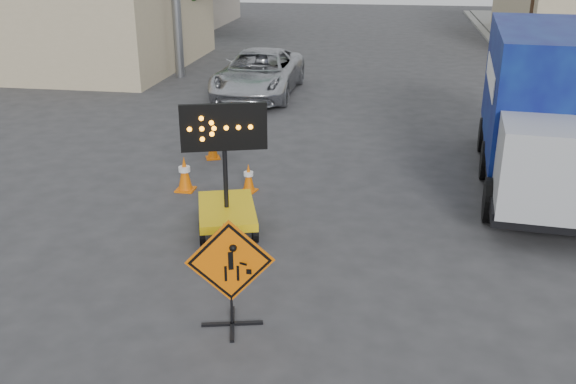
% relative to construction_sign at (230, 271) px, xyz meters
% --- Properties ---
extents(ground, '(100.00, 100.00, 0.00)m').
position_rel_construction_sign_xyz_m(ground, '(0.04, -0.86, -0.89)').
color(ground, '#2D2D30').
rests_on(ground, ground).
extents(curb_right, '(0.40, 60.00, 0.12)m').
position_rel_construction_sign_xyz_m(curb_right, '(7.24, 14.14, -0.83)').
color(curb_right, gray).
rests_on(curb_right, ground).
extents(storefront_left_near, '(14.00, 10.00, 4.00)m').
position_rel_construction_sign_xyz_m(storefront_left_near, '(-13.96, 19.14, 1.11)').
color(storefront_left_near, tan).
rests_on(storefront_left_near, ground).
extents(construction_sign, '(1.24, 0.89, 1.68)m').
position_rel_construction_sign_xyz_m(construction_sign, '(0.00, 0.00, 0.00)').
color(construction_sign, black).
rests_on(construction_sign, ground).
extents(arrow_board, '(1.54, 2.00, 2.51)m').
position_rel_construction_sign_xyz_m(arrow_board, '(-0.90, 3.21, -0.31)').
color(arrow_board, '#E1B70C').
rests_on(arrow_board, ground).
extents(pickup_truck, '(2.63, 5.68, 1.58)m').
position_rel_construction_sign_xyz_m(pickup_truck, '(-2.63, 14.51, -0.10)').
color(pickup_truck, '#B5B7BC').
rests_on(pickup_truck, ground).
extents(box_truck, '(2.81, 7.43, 3.45)m').
position_rel_construction_sign_xyz_m(box_truck, '(5.38, 6.84, 0.68)').
color(box_truck, black).
rests_on(box_truck, ground).
extents(cone_a, '(0.46, 0.46, 0.75)m').
position_rel_construction_sign_xyz_m(cone_a, '(-0.61, 1.91, -0.51)').
color(cone_a, '#DC5D04').
rests_on(cone_a, ground).
extents(cone_b, '(0.41, 0.41, 0.80)m').
position_rel_construction_sign_xyz_m(cone_b, '(-2.35, 5.07, -0.49)').
color(cone_b, '#DC5D04').
rests_on(cone_b, ground).
extents(cone_c, '(0.40, 0.40, 0.65)m').
position_rel_construction_sign_xyz_m(cone_c, '(-0.93, 5.25, -0.56)').
color(cone_c, '#DC5D04').
rests_on(cone_c, ground).
extents(cone_d, '(0.45, 0.45, 0.69)m').
position_rel_construction_sign_xyz_m(cone_d, '(-2.35, 7.34, -0.55)').
color(cone_d, '#DC5D04').
rests_on(cone_d, ground).
extents(cone_e, '(0.50, 0.50, 0.78)m').
position_rel_construction_sign_xyz_m(cone_e, '(-2.57, 10.26, -0.50)').
color(cone_e, '#DC5D04').
rests_on(cone_e, ground).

